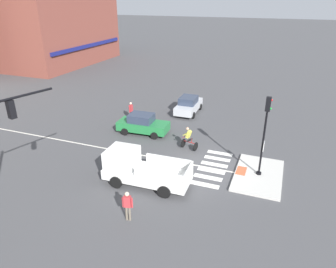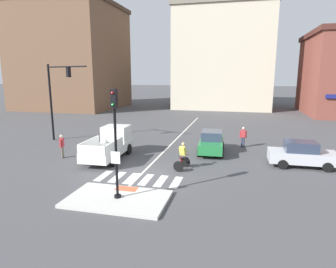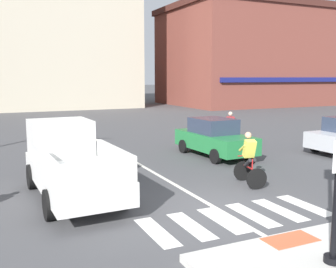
{
  "view_description": "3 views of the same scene",
  "coord_description": "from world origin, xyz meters",
  "px_view_note": "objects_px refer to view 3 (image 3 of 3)",
  "views": [
    {
      "loc": [
        -17.61,
        -4.18,
        10.37
      ],
      "look_at": [
        0.16,
        2.66,
        1.83
      ],
      "focal_mm": 33.2,
      "sensor_mm": 36.0,
      "label": 1
    },
    {
      "loc": [
        5.29,
        -15.14,
        5.74
      ],
      "look_at": [
        0.47,
        4.42,
        1.62
      ],
      "focal_mm": 30.89,
      "sensor_mm": 36.0,
      "label": 2
    },
    {
      "loc": [
        -5.39,
        -8.16,
        3.42
      ],
      "look_at": [
        0.55,
        4.7,
        1.33
      ],
      "focal_mm": 41.65,
      "sensor_mm": 36.0,
      "label": 3
    }
  ],
  "objects_px": {
    "car_green_eastbound_mid": "(214,138)",
    "cyclist": "(249,158)",
    "pickup_truck_white_westbound_near": "(69,161)",
    "pedestrian_waiting_far_side": "(230,125)"
  },
  "relations": [
    {
      "from": "car_green_eastbound_mid",
      "to": "cyclist",
      "type": "bearing_deg",
      "value": -107.49
    },
    {
      "from": "pickup_truck_white_westbound_near",
      "to": "pedestrian_waiting_far_side",
      "type": "height_order",
      "value": "pickup_truck_white_westbound_near"
    },
    {
      "from": "pickup_truck_white_westbound_near",
      "to": "cyclist",
      "type": "xyz_separation_m",
      "value": [
        5.4,
        -1.34,
        -0.11
      ]
    },
    {
      "from": "pickup_truck_white_westbound_near",
      "to": "pedestrian_waiting_far_side",
      "type": "bearing_deg",
      "value": 30.06
    },
    {
      "from": "pickup_truck_white_westbound_near",
      "to": "car_green_eastbound_mid",
      "type": "bearing_deg",
      "value": 23.92
    },
    {
      "from": "car_green_eastbound_mid",
      "to": "pedestrian_waiting_far_side",
      "type": "xyz_separation_m",
      "value": [
        2.32,
        2.26,
        0.17
      ]
    },
    {
      "from": "cyclist",
      "to": "pickup_truck_white_westbound_near",
      "type": "bearing_deg",
      "value": 166.05
    },
    {
      "from": "car_green_eastbound_mid",
      "to": "cyclist",
      "type": "height_order",
      "value": "cyclist"
    },
    {
      "from": "car_green_eastbound_mid",
      "to": "pickup_truck_white_westbound_near",
      "type": "relative_size",
      "value": 0.81
    },
    {
      "from": "car_green_eastbound_mid",
      "to": "pickup_truck_white_westbound_near",
      "type": "xyz_separation_m",
      "value": [
        -6.77,
        -3.0,
        0.17
      ]
    }
  ]
}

